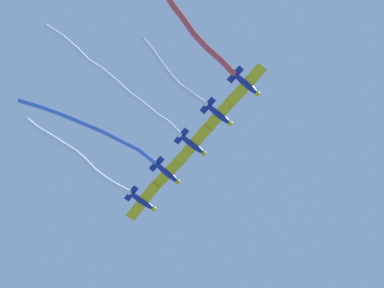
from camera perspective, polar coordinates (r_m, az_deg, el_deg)
The scene contains 10 objects.
airplane_lead at distance 83.78m, azimuth 5.87°, elevation 6.44°, with size 5.80×7.71×1.91m.
smoke_trail_lead at distance 83.27m, azimuth -1.33°, elevation 14.47°, with size 24.97×9.76×4.04m.
airplane_left_wing at distance 84.80m, azimuth 2.92°, elevation 3.20°, with size 5.78×7.70×1.91m.
smoke_trail_left_wing at distance 83.07m, azimuth -2.13°, elevation 7.53°, with size 14.52×3.92×1.31m.
airplane_right_wing at distance 85.73m, azimuth 0.07°, elevation -0.07°, with size 5.76×7.68×1.91m.
smoke_trail_right_wing at distance 86.17m, azimuth -8.38°, elevation 6.76°, with size 27.79×3.34×4.42m.
airplane_slot at distance 87.70m, azimuth -2.69°, elevation -3.13°, with size 5.83×7.73×1.91m.
smoke_trail_slot at distance 86.69m, azimuth -10.86°, elevation 1.66°, with size 24.07×3.92×1.26m.
airplane_trail at distance 89.55m, azimuth -5.36°, elevation -6.16°, with size 5.71×7.64×1.91m.
smoke_trail_trail at distance 89.12m, azimuth -12.13°, elevation -1.38°, with size 21.20×2.13×2.35m.
Camera 1 is at (-14.85, -19.14, 4.26)m, focal length 49.47 mm.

